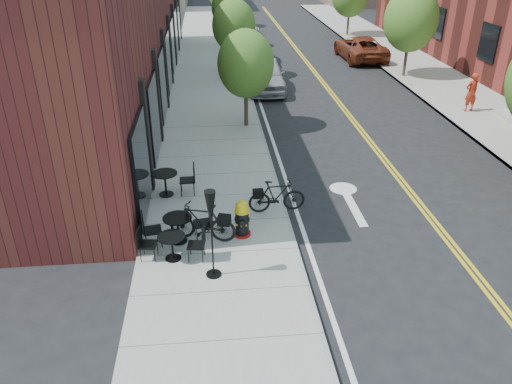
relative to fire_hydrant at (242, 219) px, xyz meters
name	(u,v)px	position (x,y,z in m)	size (l,w,h in m)	color
ground	(298,252)	(1.36, -0.75, -0.61)	(120.00, 120.00, 0.00)	black
sidewalk_near	(212,119)	(-0.64, 9.25, -0.55)	(4.00, 70.00, 0.12)	#9E9B93
sidewalk_far	(482,110)	(11.36, 9.25, -0.55)	(4.00, 70.00, 0.12)	#9E9B93
building_near	(108,21)	(-5.14, 13.25, 2.89)	(5.00, 28.00, 7.00)	#4C1918
tree_near_a	(246,64)	(0.76, 8.25, 2.00)	(2.20, 2.20, 3.81)	#382B1E
tree_near_b	(234,26)	(0.76, 16.25, 2.11)	(2.30, 2.30, 3.98)	#382B1E
tree_near_c	(227,8)	(0.76, 24.25, 1.92)	(2.10, 2.10, 3.67)	#382B1E
tree_far_b	(411,19)	(9.96, 15.25, 2.45)	(2.80, 2.80, 4.62)	#382B1E
fire_hydrant	(242,219)	(0.00, 0.00, 0.00)	(0.53, 0.53, 1.03)	maroon
bicycle_left	(202,222)	(-1.02, -0.14, 0.04)	(0.49, 1.74, 1.05)	black
bicycle_right	(277,196)	(1.06, 1.14, 0.00)	(0.45, 1.61, 0.97)	black
bistro_set_a	(172,244)	(-1.75, -0.91, -0.06)	(1.58, 0.75, 0.84)	black
bistro_set_b	(165,181)	(-2.12, 2.44, -0.01)	(1.75, 0.77, 0.94)	black
bistro_set_c	(178,226)	(-1.64, -0.15, -0.02)	(1.74, 0.85, 0.92)	black
patio_umbrella	(211,216)	(-0.78, -1.65, 1.08)	(0.35, 0.35, 2.18)	black
parked_car_a	(266,75)	(2.16, 13.64, 0.17)	(1.83, 4.54, 1.55)	#A0A2A8
parked_car_b	(254,50)	(2.16, 19.68, 0.08)	(1.46, 4.18, 1.38)	black
parked_car_c	(243,25)	(2.16, 28.85, 0.06)	(1.85, 4.56, 1.32)	#A4A4A8
parked_car_far	(360,48)	(8.76, 19.71, 0.11)	(2.36, 5.13, 1.42)	maroon
pedestrian	(471,92)	(10.62, 9.11, 0.35)	(0.61, 0.40, 1.67)	#A82E16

